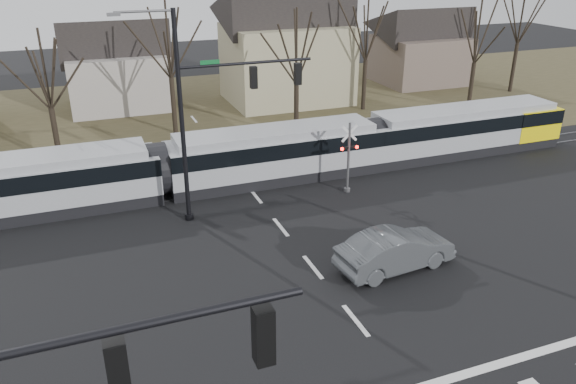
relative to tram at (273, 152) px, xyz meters
name	(u,v)px	position (x,y,z in m)	size (l,w,h in m)	color
ground	(383,354)	(-1.75, -16.00, -1.67)	(140.00, 140.00, 0.00)	black
grass_verge	(189,113)	(-1.75, 16.00, -1.67)	(140.00, 28.00, 0.01)	#38331E
lane_dashes	(245,183)	(-1.75, 0.00, -1.67)	(0.18, 30.00, 0.01)	silver
rail_pair	(246,184)	(-1.75, -0.20, -1.64)	(90.00, 1.52, 0.06)	#59595E
tram	(273,152)	(0.00, 0.00, 0.00)	(40.49, 3.01, 3.07)	gray
sedan	(395,250)	(1.49, -11.27, -0.81)	(5.37, 2.36, 1.72)	#46494C
signal_pole_far	(214,106)	(-4.15, -3.50, 4.03)	(9.28, 0.44, 10.20)	black
rail_crossing_signal	(348,160)	(3.25, -3.21, 0.21)	(1.08, 0.36, 4.00)	#59595B
tree_row	(229,63)	(0.25, 10.00, 3.33)	(59.20, 7.20, 10.00)	black
house_b	(116,60)	(-6.75, 20.00, 2.30)	(8.64, 7.56, 7.65)	gray
house_c	(286,40)	(7.25, 17.00, 3.56)	(10.80, 8.64, 10.10)	gray
house_d	(422,42)	(22.25, 19.00, 2.30)	(8.64, 7.56, 7.65)	brown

